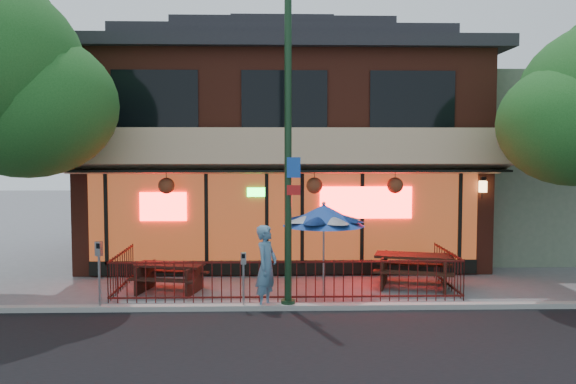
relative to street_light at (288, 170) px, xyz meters
name	(u,v)px	position (x,y,z in m)	size (l,w,h in m)	color
ground	(288,304)	(0.00, 0.40, -3.15)	(80.00, 80.00, 0.00)	gray
curb	(288,307)	(0.00, -0.10, -3.09)	(80.00, 0.25, 0.12)	#999993
restaurant_building	(282,134)	(0.00, 7.51, 0.98)	(12.96, 9.49, 8.05)	maroon
neighbor_building	(531,166)	(9.00, 8.10, -0.15)	(6.00, 7.00, 6.00)	gray
patio_fence	(287,273)	(0.00, 0.91, -2.52)	(8.44, 2.62, 1.00)	#45110E
street_light	(288,170)	(0.00, 0.00, 0.00)	(0.43, 0.32, 7.00)	#17341D
picnic_table_left	(170,273)	(-2.94, 1.70, -2.67)	(1.93, 1.63, 0.72)	black
picnic_table_right	(414,266)	(3.36, 2.08, -2.59)	(2.34, 2.02, 0.86)	#321B11
patio_umbrella	(324,215)	(0.92, 1.34, -1.17)	(2.03, 2.03, 2.32)	gray
pedestrian	(266,267)	(-0.49, 0.05, -2.20)	(0.69, 0.46, 1.90)	teal
parking_meter_near	(243,271)	(-1.00, -0.08, -2.27)	(0.13, 0.12, 1.30)	gray
parking_meter_far	(99,264)	(-4.20, -0.08, -2.09)	(0.17, 0.15, 1.56)	gray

